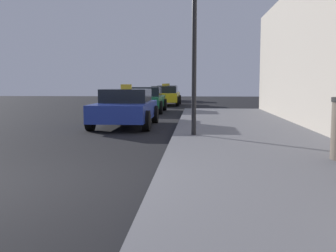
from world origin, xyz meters
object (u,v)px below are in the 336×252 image
at_px(street_lamp, 194,26).
at_px(car_blue, 126,107).
at_px(car_green, 145,99).
at_px(car_silver, 167,93).
at_px(car_yellow, 165,95).

xyz_separation_m(street_lamp, car_blue, (-2.34, 3.33, -2.24)).
bearing_deg(car_green, street_lamp, 103.88).
xyz_separation_m(street_lamp, car_silver, (-2.32, 23.29, -2.24)).
height_order(street_lamp, car_blue, street_lamp).
xyz_separation_m(car_green, car_yellow, (0.50, 6.53, 0.00)).
xyz_separation_m(street_lamp, car_green, (-2.54, 10.27, -2.24)).
height_order(street_lamp, car_silver, street_lamp).
xyz_separation_m(car_blue, car_silver, (0.02, 19.96, 0.00)).
relative_size(car_green, car_silver, 0.94).
xyz_separation_m(car_blue, car_green, (-0.20, 6.94, -0.00)).
distance_m(street_lamp, car_yellow, 17.07).
xyz_separation_m(car_blue, car_yellow, (0.30, 13.47, 0.00)).
height_order(street_lamp, car_green, street_lamp).
height_order(car_blue, car_yellow, same).
bearing_deg(car_blue, car_yellow, -91.26).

